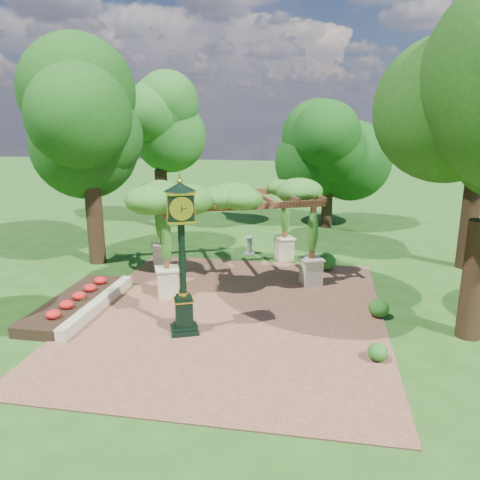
# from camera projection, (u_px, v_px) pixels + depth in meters

# --- Properties ---
(ground) EXTENTS (120.00, 120.00, 0.00)m
(ground) POSITION_uv_depth(u_px,v_px,m) (226.00, 326.00, 14.88)
(ground) COLOR #1E4714
(ground) RESTS_ON ground
(brick_plaza) EXTENTS (10.00, 12.00, 0.04)m
(brick_plaza) POSITION_uv_depth(u_px,v_px,m) (232.00, 313.00, 15.83)
(brick_plaza) COLOR brown
(brick_plaza) RESTS_ON ground
(border_wall) EXTENTS (0.35, 5.00, 0.40)m
(border_wall) POSITION_uv_depth(u_px,v_px,m) (98.00, 305.00, 16.08)
(border_wall) COLOR #C6B793
(border_wall) RESTS_ON ground
(flower_bed) EXTENTS (1.50, 5.00, 0.36)m
(flower_bed) POSITION_uv_depth(u_px,v_px,m) (74.00, 304.00, 16.24)
(flower_bed) COLOR red
(flower_bed) RESTS_ON ground
(pedestal_clock) EXTENTS (1.21, 1.21, 4.71)m
(pedestal_clock) POSITION_uv_depth(u_px,v_px,m) (182.00, 245.00, 13.73)
(pedestal_clock) COLOR black
(pedestal_clock) RESTS_ON brick_plaza
(pergola) EXTENTS (7.58, 6.27, 4.10)m
(pergola) POSITION_uv_depth(u_px,v_px,m) (232.00, 197.00, 18.73)
(pergola) COLOR beige
(pergola) RESTS_ON brick_plaza
(sundial) EXTENTS (0.54, 0.54, 0.87)m
(sundial) POSITION_uv_depth(u_px,v_px,m) (249.00, 247.00, 22.68)
(sundial) COLOR gray
(sundial) RESTS_ON ground
(shrub_front) EXTENTS (0.69, 0.69, 0.49)m
(shrub_front) POSITION_uv_depth(u_px,v_px,m) (378.00, 352.00, 12.65)
(shrub_front) COLOR #225919
(shrub_front) RESTS_ON brick_plaza
(shrub_mid) EXTENTS (0.81, 0.81, 0.60)m
(shrub_mid) POSITION_uv_depth(u_px,v_px,m) (379.00, 308.00, 15.44)
(shrub_mid) COLOR #205116
(shrub_mid) RESTS_ON brick_plaza
(shrub_back) EXTENTS (0.92, 0.92, 0.73)m
(shrub_back) POSITION_uv_depth(u_px,v_px,m) (326.00, 262.00, 20.23)
(shrub_back) COLOR #1D5719
(shrub_back) RESTS_ON brick_plaza
(tree_west_near) EXTENTS (4.80, 4.80, 8.94)m
(tree_west_near) POSITION_uv_depth(u_px,v_px,m) (87.00, 125.00, 19.94)
(tree_west_near) COLOR #362315
(tree_west_near) RESTS_ON ground
(tree_west_far) EXTENTS (3.89, 3.89, 8.95)m
(tree_west_far) POSITION_uv_depth(u_px,v_px,m) (159.00, 124.00, 27.02)
(tree_west_far) COLOR black
(tree_west_far) RESTS_ON ground
(tree_north) EXTENTS (4.31, 4.31, 6.55)m
(tree_north) POSITION_uv_depth(u_px,v_px,m) (329.00, 152.00, 27.37)
(tree_north) COLOR #352215
(tree_north) RESTS_ON ground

